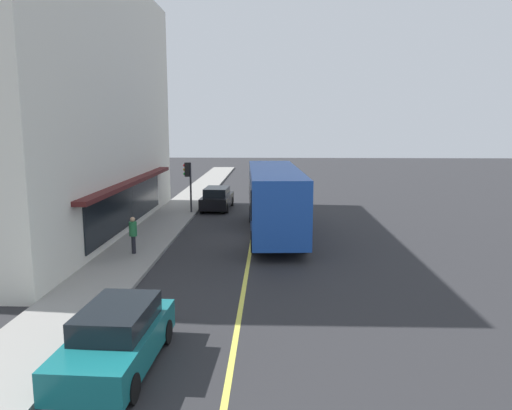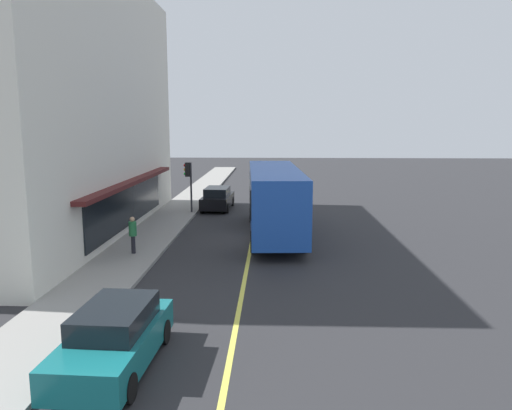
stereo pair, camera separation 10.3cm
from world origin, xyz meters
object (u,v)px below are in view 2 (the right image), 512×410
car_teal (114,338)px  bus (274,198)px  traffic_light (188,175)px  car_black (218,199)px  pedestrian_at_corner (133,232)px

car_teal → bus: bearing=-14.9°
traffic_light → car_teal: (-20.23, -1.66, -1.79)m
car_black → pedestrian_at_corner: pedestrian_at_corner is taller
car_black → pedestrian_at_corner: (-12.22, 2.35, 0.39)m
car_teal → pedestrian_at_corner: pedestrian_at_corner is taller
bus → car_teal: (-14.42, 3.84, -1.24)m
car_teal → pedestrian_at_corner: (9.93, 2.37, 0.39)m
traffic_light → pedestrian_at_corner: (-10.30, 0.72, -1.41)m
traffic_light → car_teal: traffic_light is taller
traffic_light → car_teal: 20.38m
car_black → car_teal: bearing=-179.9°
pedestrian_at_corner → car_teal: bearing=-166.6°
bus → car_teal: 14.98m
bus → pedestrian_at_corner: bus is taller
bus → car_black: (7.73, 3.86, -1.24)m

